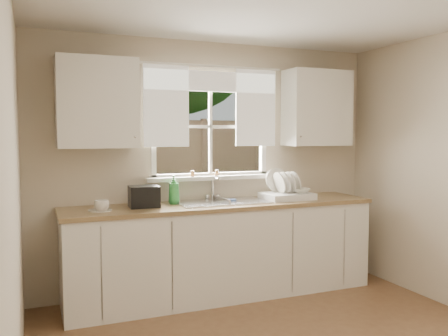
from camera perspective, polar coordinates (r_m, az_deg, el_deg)
name	(u,v)px	position (r m, az deg, el deg)	size (l,w,h in m)	color
room_walls	(328,189)	(3.02, 12.42, -2.45)	(3.62, 4.02, 2.50)	beige
window	(211,143)	(4.84, -1.57, 3.06)	(1.38, 0.16, 1.06)	white
curtains	(213,98)	(4.81, -1.37, 8.40)	(1.50, 0.03, 0.81)	white
base_cabinets	(223,251)	(4.69, -0.14, -9.96)	(3.00, 0.62, 0.87)	white
countertop	(223,205)	(4.60, -0.14, -4.45)	(3.04, 0.65, 0.04)	olive
upper_cabinet_left	(97,103)	(4.40, -15.02, 7.55)	(0.70, 0.33, 0.80)	white
upper_cabinet_right	(317,108)	(5.22, 11.12, 7.07)	(0.70, 0.33, 0.80)	white
wall_outlet	(287,179)	(5.23, 7.56, -1.34)	(0.08, 0.01, 0.12)	beige
sill_jars	(205,173)	(4.77, -2.32, -0.63)	(0.30, 0.04, 0.06)	brown
backyard	(136,51)	(11.34, -10.59, 13.66)	(20.00, 10.00, 6.13)	#335421
sink	(222,210)	(4.63, -0.29, -5.04)	(0.88, 0.52, 0.40)	#B7B7BC
dish_rack	(287,193)	(4.88, 7.53, -2.94)	(0.49, 0.37, 0.31)	white
bowl	(301,191)	(4.91, 9.23, -2.69)	(0.18, 0.18, 0.05)	white
soap_bottle_a	(174,190)	(4.52, -6.05, -2.60)	(0.11, 0.11, 0.28)	green
soap_bottle_b	(154,195)	(4.54, -8.43, -3.22)	(0.08, 0.08, 0.18)	#2F56B1
soap_bottle_c	(138,198)	(4.46, -10.29, -3.51)	(0.12, 0.12, 0.16)	beige
saucer	(100,210)	(4.26, -14.68, -4.93)	(0.20, 0.20, 0.01)	silver
cup	(102,206)	(4.20, -14.49, -4.44)	(0.13, 0.13, 0.10)	silver
black_appliance	(144,196)	(4.38, -9.60, -3.40)	(0.26, 0.23, 0.19)	black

